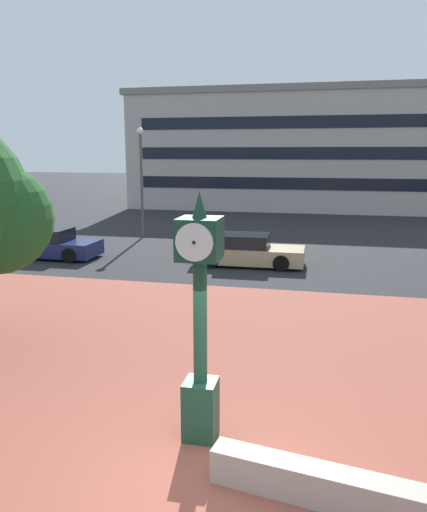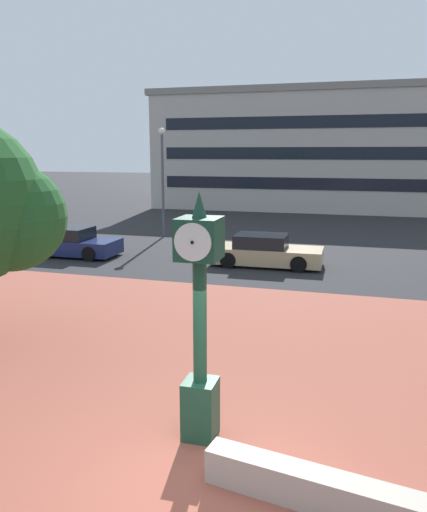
% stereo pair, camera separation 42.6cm
% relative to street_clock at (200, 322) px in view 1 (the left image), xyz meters
% --- Properties ---
extents(ground_plane, '(200.00, 200.00, 0.00)m').
position_rel_street_clock_xyz_m(ground_plane, '(0.36, -1.07, -1.98)').
color(ground_plane, '#262628').
extents(plaza_brick_paving, '(44.00, 14.28, 0.01)m').
position_rel_street_clock_xyz_m(plaza_brick_paving, '(0.36, 2.07, -1.97)').
color(plaza_brick_paving, brown).
rests_on(plaza_brick_paving, ground).
extents(planter_wall, '(3.22, 0.93, 0.50)m').
position_rel_street_clock_xyz_m(planter_wall, '(2.02, -1.17, -1.73)').
color(planter_wall, '#ADA393').
rests_on(planter_wall, ground).
extents(street_clock, '(0.64, 0.76, 4.00)m').
position_rel_street_clock_xyz_m(street_clock, '(0.00, 0.00, 0.00)').
color(street_clock, '#19422D').
rests_on(street_clock, ground).
extents(car_street_near, '(4.02, 1.95, 1.28)m').
position_rel_street_clock_xyz_m(car_street_near, '(-9.90, 12.34, -1.41)').
color(car_street_near, navy).
rests_on(car_street_near, ground).
extents(car_street_mid, '(4.55, 1.96, 1.28)m').
position_rel_street_clock_xyz_m(car_street_mid, '(-1.26, 12.76, -1.41)').
color(car_street_mid, tan).
rests_on(car_street_mid, ground).
extents(civic_building, '(29.46, 11.09, 9.48)m').
position_rel_street_clock_xyz_m(civic_building, '(0.35, 36.53, 2.77)').
color(civic_building, '#B2ADA3').
rests_on(civic_building, ground).
extents(street_lamp_post, '(0.36, 0.36, 5.83)m').
position_rel_street_clock_xyz_m(street_lamp_post, '(-7.88, 18.24, 1.65)').
color(street_lamp_post, '#4C4C51').
rests_on(street_lamp_post, ground).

